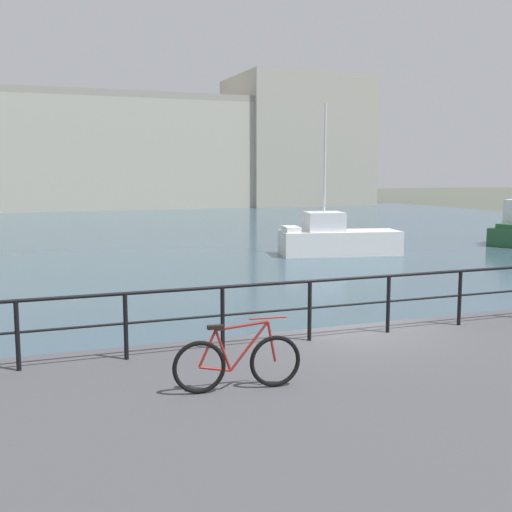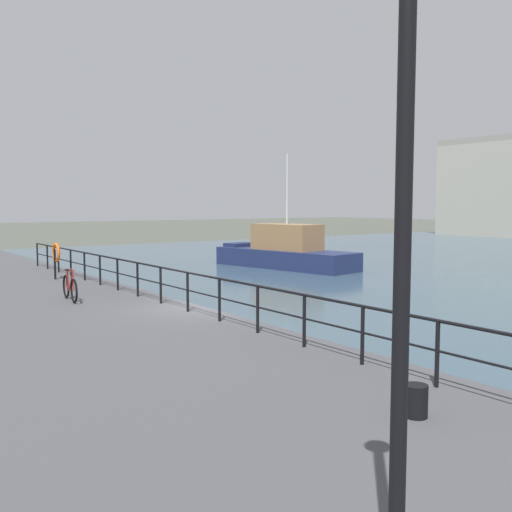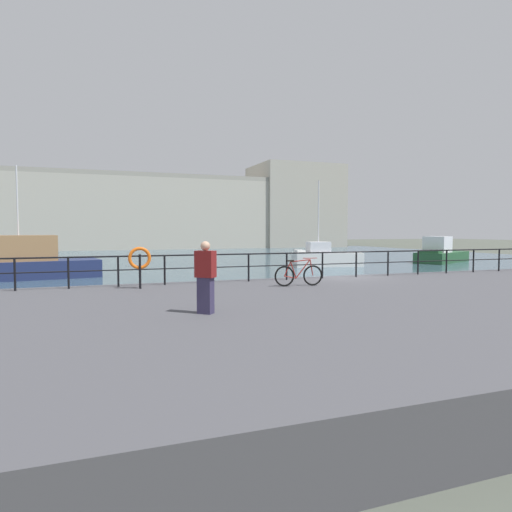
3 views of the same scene
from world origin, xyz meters
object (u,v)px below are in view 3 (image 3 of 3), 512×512
at_px(parked_bicycle, 299,275).
at_px(moored_cabin_cruiser, 16,263).
at_px(moored_blue_motorboat, 325,257).
at_px(moored_white_yacht, 441,254).
at_px(harbor_building, 189,212).
at_px(life_ring_stand, 140,259).
at_px(standing_person, 205,277).

bearing_deg(parked_bicycle, moored_cabin_cruiser, 128.82).
bearing_deg(moored_cabin_cruiser, moored_blue_motorboat, 176.32).
height_order(moored_cabin_cruiser, moored_white_yacht, moored_cabin_cruiser).
height_order(harbor_building, moored_white_yacht, harbor_building).
height_order(moored_white_yacht, life_ring_stand, moored_white_yacht).
distance_m(harbor_building, moored_blue_motorboat, 45.13).
bearing_deg(parked_bicycle, moored_white_yacht, 44.82).
height_order(moored_blue_motorboat, parked_bicycle, moored_blue_motorboat).
distance_m(moored_white_yacht, standing_person, 37.39).
relative_size(harbor_building, life_ring_stand, 49.26).
height_order(moored_cabin_cruiser, moored_blue_motorboat, moored_blue_motorboat).
height_order(life_ring_stand, standing_person, standing_person).
bearing_deg(moored_cabin_cruiser, moored_white_yacht, 174.95).
height_order(harbor_building, moored_blue_motorboat, harbor_building).
xyz_separation_m(moored_white_yacht, life_ring_stand, (-29.71, -18.62, 1.22)).
relative_size(moored_blue_motorboat, life_ring_stand, 5.13).
bearing_deg(moored_cabin_cruiser, standing_person, 98.07).
relative_size(moored_cabin_cruiser, parked_bicycle, 5.66).
distance_m(moored_blue_motorboat, standing_person, 28.46).
bearing_deg(moored_blue_motorboat, moored_white_yacht, -165.87).
bearing_deg(life_ring_stand, moored_white_yacht, 32.08).
distance_m(moored_white_yacht, life_ring_stand, 35.09).
xyz_separation_m(life_ring_stand, standing_person, (0.94, -5.24, -0.11)).
distance_m(moored_cabin_cruiser, moored_blue_motorboat, 23.00).
relative_size(moored_cabin_cruiser, standing_person, 5.92).
bearing_deg(moored_white_yacht, moored_blue_motorboat, -25.14).
relative_size(harbor_building, moored_white_yacht, 9.06).
relative_size(harbor_building, moored_blue_motorboat, 9.61).
xyz_separation_m(moored_cabin_cruiser, moored_blue_motorboat, (22.88, 2.39, -0.24)).
distance_m(harbor_building, parked_bicycle, 65.03).
bearing_deg(life_ring_stand, moored_blue_motorboat, 46.72).
xyz_separation_m(moored_white_yacht, parked_bicycle, (-24.43, -19.83, 0.64)).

